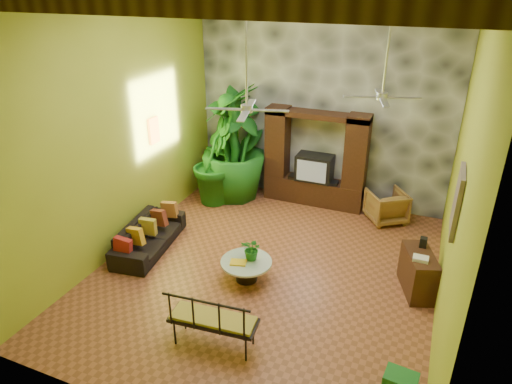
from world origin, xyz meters
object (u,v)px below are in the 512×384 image
at_px(wicker_armchair, 386,206).
at_px(side_console, 418,272).
at_px(coffee_table, 246,268).
at_px(iron_bench, 211,318).
at_px(ceiling_fan_front, 247,95).
at_px(sofa, 149,236).
at_px(tall_plant_c, 233,143).
at_px(ceiling_fan_back, 384,84).
at_px(entertainment_center, 315,166).
at_px(tall_plant_b, 214,160).
at_px(tall_plant_a, 238,143).

height_order(wicker_armchair, side_console, side_console).
bearing_deg(coffee_table, iron_bench, -83.37).
bearing_deg(ceiling_fan_front, iron_bench, -84.57).
relative_size(sofa, tall_plant_c, 0.70).
height_order(ceiling_fan_back, wicker_armchair, ceiling_fan_back).
relative_size(entertainment_center, iron_bench, 1.77).
bearing_deg(tall_plant_c, iron_bench, -68.75).
distance_m(ceiling_fan_front, tall_plant_b, 4.13).
bearing_deg(wicker_armchair, coffee_table, 23.36).
relative_size(ceiling_fan_front, tall_plant_a, 0.70).
bearing_deg(iron_bench, tall_plant_b, 111.29).
xyz_separation_m(ceiling_fan_front, iron_bench, (0.17, -1.75, -2.85)).
xyz_separation_m(entertainment_center, ceiling_fan_back, (1.60, -1.94, 2.44)).
xyz_separation_m(wicker_armchair, side_console, (0.88, -2.41, 0.02)).
height_order(ceiling_fan_front, side_console, ceiling_fan_front).
xyz_separation_m(ceiling_fan_back, tall_plant_c, (-3.53, 1.51, -1.99)).
xyz_separation_m(entertainment_center, tall_plant_b, (-2.25, -0.82, 0.10)).
xyz_separation_m(coffee_table, iron_bench, (0.20, -1.75, 0.29)).
bearing_deg(ceiling_fan_back, tall_plant_b, 163.86).
distance_m(entertainment_center, sofa, 4.19).
height_order(ceiling_fan_front, iron_bench, ceiling_fan_front).
bearing_deg(sofa, tall_plant_c, -18.78).
relative_size(wicker_armchair, tall_plant_c, 0.28).
bearing_deg(tall_plant_a, side_console, -28.47).
height_order(entertainment_center, tall_plant_c, tall_plant_c).
xyz_separation_m(sofa, iron_bench, (2.45, -1.98, 0.26)).
xyz_separation_m(sofa, tall_plant_b, (0.23, 2.49, 0.78)).
relative_size(tall_plant_c, side_console, 2.97).
height_order(wicker_armchair, coffee_table, wicker_armchair).
height_order(tall_plant_a, tall_plant_c, tall_plant_c).
distance_m(entertainment_center, tall_plant_c, 2.02).
xyz_separation_m(tall_plant_b, side_console, (4.90, -1.87, -0.68)).
distance_m(entertainment_center, wicker_armchair, 1.89).
xyz_separation_m(tall_plant_c, side_console, (4.58, -2.27, -1.03)).
bearing_deg(sofa, side_console, -90.92).
relative_size(ceiling_fan_front, iron_bench, 1.37).
distance_m(sofa, iron_bench, 3.16).
height_order(tall_plant_a, side_console, tall_plant_a).
bearing_deg(ceiling_fan_front, tall_plant_c, 119.00).
relative_size(tall_plant_b, side_console, 2.24).
height_order(ceiling_fan_back, tall_plant_c, ceiling_fan_back).
bearing_deg(tall_plant_a, entertainment_center, 6.71).
distance_m(ceiling_fan_front, ceiling_fan_back, 2.41).
bearing_deg(ceiling_fan_front, entertainment_center, 86.76).
relative_size(ceiling_fan_front, ceiling_fan_back, 1.00).
xyz_separation_m(sofa, coffee_table, (2.25, -0.23, -0.03)).
relative_size(entertainment_center, coffee_table, 2.58).
bearing_deg(side_console, sofa, 167.10).
height_order(tall_plant_a, coffee_table, tall_plant_a).
bearing_deg(sofa, coffee_table, -103.63).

